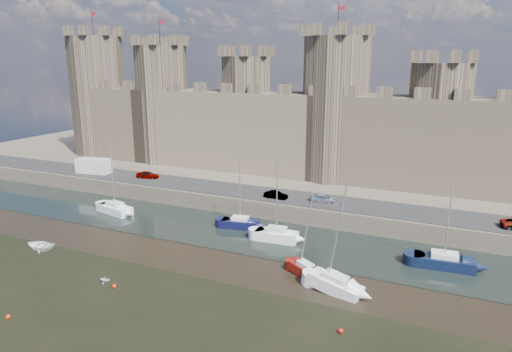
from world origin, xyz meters
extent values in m
plane|color=black|center=(0.00, 0.00, 0.00)|extent=(160.00, 160.00, 0.00)
cube|color=black|center=(0.00, 24.00, 0.04)|extent=(160.00, 12.00, 0.08)
cube|color=#4C443A|center=(0.00, 60.00, 1.25)|extent=(160.00, 60.00, 2.50)
cube|color=black|center=(0.00, 34.00, 2.55)|extent=(160.00, 7.00, 0.10)
cube|color=#42382B|center=(0.00, 48.00, 9.50)|extent=(100.00, 9.00, 14.00)
cylinder|color=#42382B|center=(-48.00, 48.00, 14.50)|extent=(11.00, 11.00, 24.00)
cylinder|color=black|center=(-48.00, 48.00, 29.00)|extent=(0.10, 0.10, 5.00)
cube|color=#A5162C|center=(-47.50, 48.00, 30.80)|extent=(1.00, 0.03, 0.60)
cylinder|color=#42382B|center=(-32.00, 48.00, 13.50)|extent=(10.00, 10.00, 22.00)
cylinder|color=black|center=(-32.00, 48.00, 27.00)|extent=(0.10, 0.10, 5.00)
cube|color=#A5162C|center=(-31.50, 48.00, 28.80)|extent=(1.00, 0.03, 0.60)
cylinder|color=#42382B|center=(-14.00, 48.00, 12.50)|extent=(9.00, 9.00, 20.00)
cylinder|color=#42382B|center=(2.00, 48.00, 14.00)|extent=(11.00, 11.00, 23.00)
cylinder|color=black|center=(2.00, 48.00, 28.00)|extent=(0.10, 0.10, 5.00)
cube|color=#A5162C|center=(2.50, 48.00, 29.80)|extent=(1.00, 0.03, 0.60)
cylinder|color=#42382B|center=(18.00, 48.00, 12.00)|extent=(9.00, 9.00, 19.00)
imported|color=gray|center=(-26.08, 34.41, 3.14)|extent=(4.00, 2.20, 1.29)
imported|color=gray|center=(-2.06, 32.50, 3.07)|extent=(3.48, 1.29, 1.14)
imported|color=gray|center=(4.76, 33.67, 3.04)|extent=(3.96, 2.14, 1.09)
cube|color=silver|center=(-36.94, 33.50, 3.81)|extent=(6.30, 3.32, 2.62)
cube|color=white|center=(-23.88, 23.55, 0.66)|extent=(5.98, 3.32, 1.15)
cube|color=silver|center=(-23.88, 23.55, 1.49)|extent=(2.78, 2.03, 0.52)
cylinder|color=silver|center=(-23.88, 23.55, 5.94)|extent=(0.14, 0.14, 9.42)
cube|color=black|center=(-4.42, 25.62, 0.62)|extent=(5.26, 2.81, 1.09)
cube|color=silver|center=(-4.42, 25.62, 1.42)|extent=(2.43, 1.73, 0.49)
cylinder|color=silver|center=(-4.42, 25.62, 5.62)|extent=(0.14, 0.14, 8.91)
cube|color=white|center=(1.67, 23.40, 0.70)|extent=(5.40, 2.42, 1.24)
cube|color=silver|center=(1.67, 23.40, 1.60)|extent=(2.44, 1.60, 0.56)
cylinder|color=silver|center=(1.67, 23.40, 6.38)|extent=(0.14, 0.14, 10.13)
cube|color=black|center=(21.03, 23.83, 0.67)|extent=(6.35, 2.84, 1.18)
cube|color=silver|center=(21.03, 23.83, 1.53)|extent=(2.87, 1.88, 0.54)
cylinder|color=silver|center=(21.03, 23.83, 6.10)|extent=(0.14, 0.14, 9.68)
cube|color=maroon|center=(7.86, 16.03, 0.50)|extent=(4.19, 2.97, 1.00)
cube|color=silver|center=(7.86, 16.03, 1.22)|extent=(2.02, 1.68, 0.45)
cylinder|color=silver|center=(7.86, 16.03, 5.07)|extent=(0.14, 0.14, 8.15)
cube|color=white|center=(11.60, 13.93, 0.62)|extent=(5.58, 3.12, 1.24)
cube|color=silver|center=(11.60, 13.93, 1.52)|extent=(2.59, 1.90, 0.56)
cylinder|color=silver|center=(11.60, 13.93, 6.30)|extent=(0.14, 0.14, 10.13)
imported|color=silver|center=(-10.18, 6.19, 0.33)|extent=(1.33, 1.18, 0.66)
imported|color=white|center=(-23.39, 9.66, 0.37)|extent=(3.70, 2.74, 0.74)
sphere|color=red|center=(-8.52, 5.63, 0.22)|extent=(0.44, 0.44, 0.44)
sphere|color=red|center=(13.80, 7.23, 0.23)|extent=(0.45, 0.45, 0.45)
sphere|color=red|center=(-13.18, -2.54, 0.21)|extent=(0.42, 0.42, 0.42)
camera|label=1|loc=(21.06, -26.02, 21.93)|focal=32.00mm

